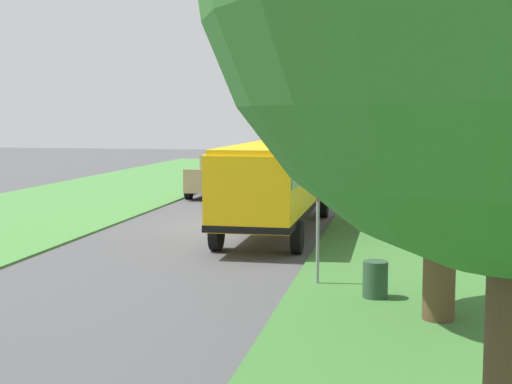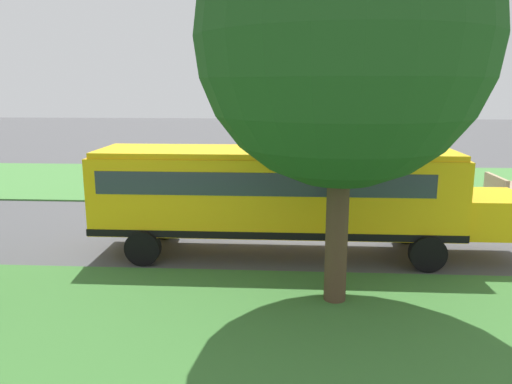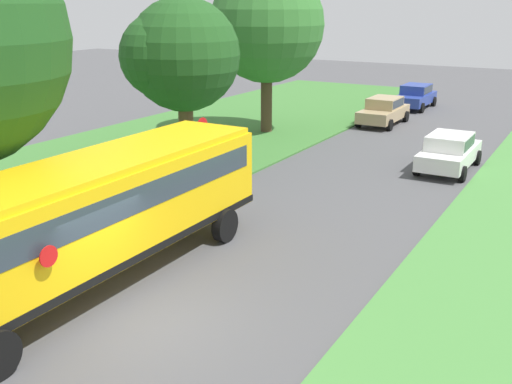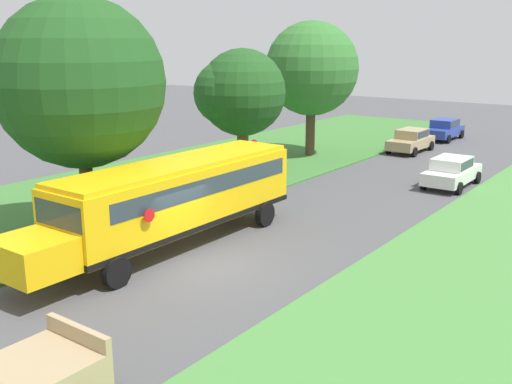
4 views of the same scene
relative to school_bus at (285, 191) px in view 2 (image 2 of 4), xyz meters
name	(u,v)px [view 2 (image 2 of 4)]	position (x,y,z in m)	size (l,w,h in m)	color
ground_plane	(311,232)	(2.30, -0.94, -1.92)	(120.00, 120.00, 0.00)	#4C4C4F
grass_far_side	(303,182)	(11.30, -0.94, -1.89)	(10.00, 80.00, 0.07)	#47843D
school_bus	(285,191)	(0.00, 0.00, 0.00)	(2.85, 12.42, 3.16)	yellow
oak_tree_beside_bus	(348,36)	(-3.46, -1.29, 4.05)	(6.31, 6.31, 9.09)	#4C3826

